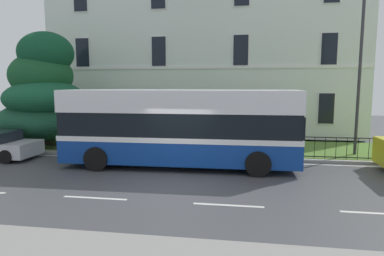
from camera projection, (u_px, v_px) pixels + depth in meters
The scene contains 7 objects.
ground_plane at pixel (178, 177), 12.59m from camera, with size 60.00×56.00×0.18m.
georgian_townhouse at pixel (208, 42), 25.10m from camera, with size 20.29×10.00×12.65m.
iron_verge_railing at pixel (184, 144), 15.98m from camera, with size 19.95×0.04×0.97m.
evergreen_tree at pixel (44, 96), 18.51m from camera, with size 4.88×4.95×6.07m.
single_decker_bus at pixel (180, 127), 13.95m from camera, with size 9.60×2.74×3.17m.
street_lamp_post at pixel (360, 60), 15.44m from camera, with size 0.36×0.24×7.73m.
litter_bin at pixel (240, 143), 15.91m from camera, with size 0.46×0.46×1.11m.
Camera 1 is at (2.40, -11.11, 3.42)m, focal length 31.81 mm.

